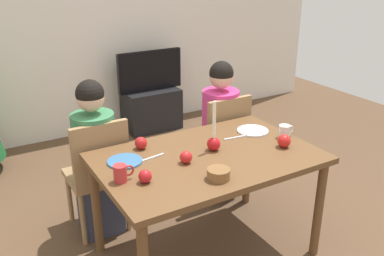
{
  "coord_description": "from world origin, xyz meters",
  "views": [
    {
      "loc": [
        -1.32,
        -2.05,
        1.93
      ],
      "look_at": [
        0.0,
        0.2,
        0.87
      ],
      "focal_mm": 39.62,
      "sensor_mm": 36.0,
      "label": 1
    }
  ],
  "objects_px": {
    "mug_right": "(285,131)",
    "apple_by_right_mug": "(186,157)",
    "chair_left": "(98,170)",
    "plate_left": "(125,161)",
    "chair_right": "(222,140)",
    "person_right_child": "(220,132)",
    "plate_right": "(253,131)",
    "apple_near_candle": "(284,141)",
    "apple_far_edge": "(141,143)",
    "dining_table": "(208,167)",
    "candle_centerpiece": "(214,141)",
    "tv_stand": "(151,109)",
    "tv": "(150,71)",
    "apple_by_left_plate": "(145,176)",
    "mug_left": "(121,173)",
    "person_left_child": "(96,161)",
    "bowl_walnuts": "(219,174)"
  },
  "relations": [
    {
      "from": "person_left_child",
      "to": "chair_left",
      "type": "bearing_deg",
      "value": -90.0
    },
    {
      "from": "plate_left",
      "to": "plate_right",
      "type": "xyz_separation_m",
      "value": [
        0.99,
        -0.01,
        0.0
      ]
    },
    {
      "from": "apple_far_edge",
      "to": "tv",
      "type": "bearing_deg",
      "value": 63.4
    },
    {
      "from": "tv",
      "to": "chair_left",
      "type": "bearing_deg",
      "value": -125.53
    },
    {
      "from": "bowl_walnuts",
      "to": "mug_left",
      "type": "bearing_deg",
      "value": 152.66
    },
    {
      "from": "chair_right",
      "to": "tv",
      "type": "distance_m",
      "value": 1.71
    },
    {
      "from": "person_right_child",
      "to": "plate_right",
      "type": "relative_size",
      "value": 5.16
    },
    {
      "from": "person_right_child",
      "to": "bowl_walnuts",
      "type": "height_order",
      "value": "person_right_child"
    },
    {
      "from": "person_right_child",
      "to": "mug_left",
      "type": "xyz_separation_m",
      "value": [
        -1.13,
        -0.67,
        0.23
      ]
    },
    {
      "from": "mug_right",
      "to": "apple_by_right_mug",
      "type": "distance_m",
      "value": 0.79
    },
    {
      "from": "chair_left",
      "to": "apple_by_left_plate",
      "type": "distance_m",
      "value": 0.77
    },
    {
      "from": "plate_right",
      "to": "plate_left",
      "type": "bearing_deg",
      "value": 179.52
    },
    {
      "from": "apple_near_candle",
      "to": "apple_far_edge",
      "type": "xyz_separation_m",
      "value": [
        -0.83,
        0.46,
        -0.0
      ]
    },
    {
      "from": "tv_stand",
      "to": "mug_left",
      "type": "relative_size",
      "value": 5.19
    },
    {
      "from": "plate_right",
      "to": "apple_near_candle",
      "type": "height_order",
      "value": "apple_near_candle"
    },
    {
      "from": "tv_stand",
      "to": "mug_right",
      "type": "distance_m",
      "value": 2.39
    },
    {
      "from": "person_right_child",
      "to": "apple_far_edge",
      "type": "relative_size",
      "value": 14.18
    },
    {
      "from": "apple_near_candle",
      "to": "dining_table",
      "type": "bearing_deg",
      "value": 163.89
    },
    {
      "from": "dining_table",
      "to": "bowl_walnuts",
      "type": "distance_m",
      "value": 0.33
    },
    {
      "from": "person_left_child",
      "to": "apple_near_candle",
      "type": "height_order",
      "value": "person_left_child"
    },
    {
      "from": "chair_left",
      "to": "mug_right",
      "type": "xyz_separation_m",
      "value": [
        1.16,
        -0.64,
        0.28
      ]
    },
    {
      "from": "tv_stand",
      "to": "apple_by_left_plate",
      "type": "bearing_deg",
      "value": -115.67
    },
    {
      "from": "apple_by_right_mug",
      "to": "apple_near_candle",
      "type": "bearing_deg",
      "value": -10.58
    },
    {
      "from": "dining_table",
      "to": "bowl_walnuts",
      "type": "height_order",
      "value": "bowl_walnuts"
    },
    {
      "from": "chair_right",
      "to": "apple_near_candle",
      "type": "xyz_separation_m",
      "value": [
        -0.02,
        -0.75,
        0.28
      ]
    },
    {
      "from": "chair_left",
      "to": "plate_left",
      "type": "xyz_separation_m",
      "value": [
        0.05,
        -0.43,
        0.24
      ]
    },
    {
      "from": "candle_centerpiece",
      "to": "plate_left",
      "type": "xyz_separation_m",
      "value": [
        -0.57,
        0.13,
        -0.06
      ]
    },
    {
      "from": "tv",
      "to": "dining_table",
      "type": "bearing_deg",
      "value": -106.27
    },
    {
      "from": "candle_centerpiece",
      "to": "person_right_child",
      "type": "bearing_deg",
      "value": 52.53
    },
    {
      "from": "apple_by_left_plate",
      "to": "apple_far_edge",
      "type": "distance_m",
      "value": 0.46
    },
    {
      "from": "dining_table",
      "to": "plate_right",
      "type": "distance_m",
      "value": 0.53
    },
    {
      "from": "tv_stand",
      "to": "mug_left",
      "type": "distance_m",
      "value": 2.72
    },
    {
      "from": "plate_right",
      "to": "apple_by_left_plate",
      "type": "distance_m",
      "value": 1.03
    },
    {
      "from": "chair_left",
      "to": "bowl_walnuts",
      "type": "distance_m",
      "value": 1.03
    },
    {
      "from": "apple_near_candle",
      "to": "apple_by_right_mug",
      "type": "bearing_deg",
      "value": 169.42
    },
    {
      "from": "chair_right",
      "to": "plate_left",
      "type": "relative_size",
      "value": 4.13
    },
    {
      "from": "mug_left",
      "to": "apple_near_candle",
      "type": "height_order",
      "value": "mug_left"
    },
    {
      "from": "chair_left",
      "to": "tv_stand",
      "type": "height_order",
      "value": "chair_left"
    },
    {
      "from": "dining_table",
      "to": "chair_left",
      "type": "xyz_separation_m",
      "value": [
        -0.54,
        0.61,
        -0.15
      ]
    },
    {
      "from": "chair_right",
      "to": "apple_by_right_mug",
      "type": "distance_m",
      "value": 0.98
    },
    {
      "from": "tv_stand",
      "to": "apple_by_right_mug",
      "type": "relative_size",
      "value": 8.16
    },
    {
      "from": "person_left_child",
      "to": "bowl_walnuts",
      "type": "relative_size",
      "value": 8.78
    },
    {
      "from": "person_right_child",
      "to": "tv",
      "type": "relative_size",
      "value": 1.48
    },
    {
      "from": "apple_far_edge",
      "to": "tv_stand",
      "type": "bearing_deg",
      "value": 63.39
    },
    {
      "from": "candle_centerpiece",
      "to": "apple_near_candle",
      "type": "relative_size",
      "value": 3.79
    },
    {
      "from": "tv",
      "to": "apple_by_right_mug",
      "type": "bearing_deg",
      "value": -109.97
    },
    {
      "from": "dining_table",
      "to": "chair_right",
      "type": "distance_m",
      "value": 0.82
    },
    {
      "from": "apple_far_edge",
      "to": "apple_near_candle",
      "type": "bearing_deg",
      "value": -28.77
    },
    {
      "from": "chair_right",
      "to": "candle_centerpiece",
      "type": "relative_size",
      "value": 2.66
    },
    {
      "from": "tv_stand",
      "to": "apple_by_left_plate",
      "type": "height_order",
      "value": "apple_by_left_plate"
    }
  ]
}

